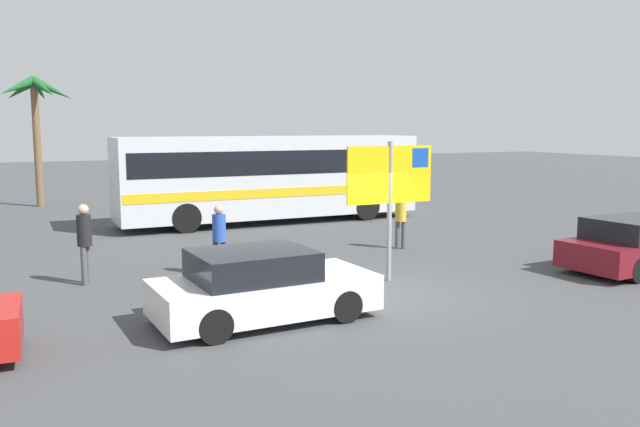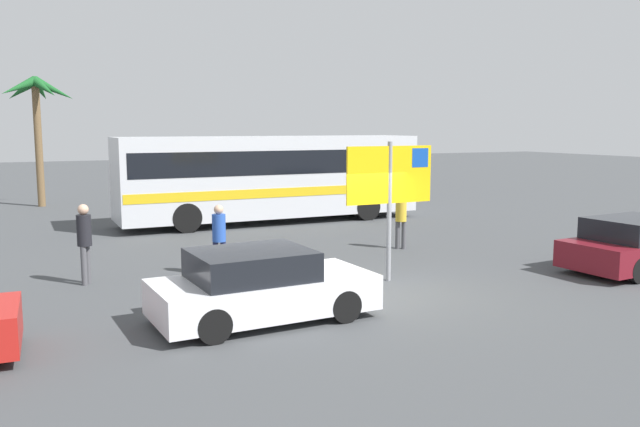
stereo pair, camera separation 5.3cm
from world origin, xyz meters
name	(u,v)px [view 1 (the left image)]	position (x,y,z in m)	size (l,w,h in m)	color
ground	(373,291)	(0.00, 0.00, 0.00)	(120.00, 120.00, 0.00)	#424447
bus_front_coach	(270,174)	(1.76, 10.61, 1.78)	(11.18, 2.51, 3.17)	silver
ferry_sign	(392,180)	(0.89, 0.74, 2.33)	(2.20, 0.11, 3.20)	gray
car_maroon	(639,245)	(6.96, -1.01, 0.64)	(4.24, 2.11, 1.32)	maroon
car_white	(261,287)	(-2.91, -0.95, 0.64)	(4.09, 2.02, 1.32)	silver
pedestrian_crossing_lot	(219,234)	(-2.54, 2.90, 1.00)	(0.32, 0.32, 1.70)	#1E2347
pedestrian_by_bus	(84,237)	(-5.51, 3.34, 1.08)	(0.32, 0.32, 1.82)	#4C4C51
pedestrian_near_sign	(401,215)	(3.22, 3.97, 0.98)	(0.32, 0.32, 1.67)	#4C4C51
palm_tree_seaside	(35,103)	(-5.78, 19.46, 4.54)	(3.17, 3.21, 5.71)	brown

